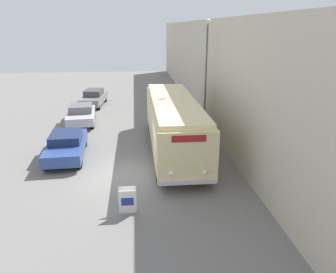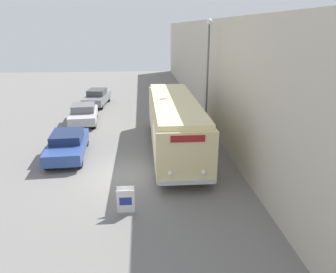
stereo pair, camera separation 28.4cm
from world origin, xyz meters
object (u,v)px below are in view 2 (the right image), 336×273
at_px(streetlamp, 208,65).
at_px(parked_car_far, 97,97).
at_px(sign_board, 126,201).
at_px(vintage_bus, 174,122).
at_px(parked_car_mid, 84,114).
at_px(parked_car_near, 67,144).

height_order(streetlamp, parked_car_far, streetlamp).
xyz_separation_m(sign_board, streetlamp, (4.93, 9.21, 4.22)).
distance_m(sign_board, parked_car_far, 19.39).
distance_m(vintage_bus, parked_car_far, 13.76).
height_order(vintage_bus, parked_car_far, vintage_bus).
xyz_separation_m(sign_board, parked_car_far, (-3.43, 19.08, 0.24)).
height_order(vintage_bus, parked_car_mid, vintage_bus).
xyz_separation_m(sign_board, parked_car_mid, (-3.69, 13.03, 0.23)).
relative_size(sign_board, parked_car_near, 0.22).
xyz_separation_m(parked_car_near, parked_car_mid, (-0.19, 6.78, 0.02)).
bearing_deg(streetlamp, parked_car_far, 130.29).
distance_m(streetlamp, parked_car_far, 13.54).
height_order(vintage_bus, streetlamp, streetlamp).
relative_size(parked_car_near, parked_car_far, 1.00).
bearing_deg(vintage_bus, parked_car_near, -175.16).
relative_size(sign_board, streetlamp, 0.14).
bearing_deg(parked_car_mid, parked_car_far, 82.80).
bearing_deg(parked_car_near, sign_board, -64.02).
height_order(parked_car_near, parked_car_mid, parked_car_mid).
relative_size(parked_car_mid, parked_car_far, 0.93).
bearing_deg(parked_car_far, vintage_bus, -58.12).
distance_m(vintage_bus, streetlamp, 4.52).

